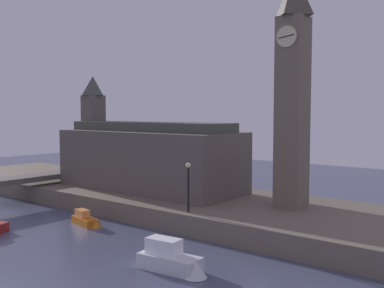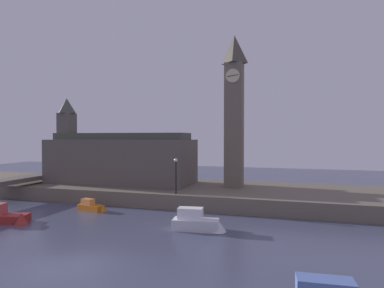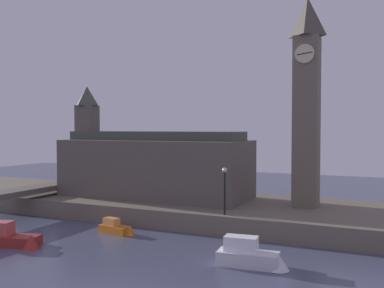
{
  "view_description": "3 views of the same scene",
  "coord_description": "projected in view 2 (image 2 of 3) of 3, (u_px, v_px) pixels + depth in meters",
  "views": [
    {
      "loc": [
        20.28,
        -9.09,
        8.48
      ],
      "look_at": [
        1.64,
        14.18,
        6.35
      ],
      "focal_mm": 41.91,
      "sensor_mm": 36.0,
      "label": 1
    },
    {
      "loc": [
        11.22,
        -14.7,
        7.1
      ],
      "look_at": [
        1.7,
        17.57,
        6.35
      ],
      "focal_mm": 29.76,
      "sensor_mm": 36.0,
      "label": 2
    },
    {
      "loc": [
        12.1,
        -15.1,
        7.9
      ],
      "look_at": [
        -1.78,
        14.77,
        6.68
      ],
      "focal_mm": 40.64,
      "sensor_mm": 36.0,
      "label": 3
    }
  ],
  "objects": [
    {
      "name": "clock_tower",
      "position": [
        234.0,
        109.0,
        35.46
      ],
      "size": [
        2.15,
        2.21,
        16.91
      ],
      "color": "#6B6051",
      "rests_on": "far_embankment"
    },
    {
      "name": "far_embankment",
      "position": [
        184.0,
        192.0,
        36.59
      ],
      "size": [
        70.0,
        12.0,
        1.5
      ],
      "primitive_type": "cube",
      "color": "#6B6051",
      "rests_on": "ground"
    },
    {
      "name": "streetlamp",
      "position": [
        176.0,
        171.0,
        31.2
      ],
      "size": [
        0.36,
        0.36,
        3.49
      ],
      "color": "black",
      "rests_on": "far_embankment"
    },
    {
      "name": "boat_ferry_white",
      "position": [
        199.0,
        222.0,
        24.16
      ],
      "size": [
        4.24,
        1.76,
        1.68
      ],
      "color": "silver",
      "rests_on": "ground"
    },
    {
      "name": "boat_dinghy_red",
      "position": [
        4.0,
        217.0,
        26.23
      ],
      "size": [
        5.59,
        2.77,
        1.76
      ],
      "color": "maroon",
      "rests_on": "ground"
    },
    {
      "name": "boat_patrol_orange",
      "position": [
        93.0,
        207.0,
        30.6
      ],
      "size": [
        3.2,
        1.46,
        1.14
      ],
      "color": "orange",
      "rests_on": "ground"
    },
    {
      "name": "ground_plane",
      "position": [
        72.0,
        266.0,
        17.43
      ],
      "size": [
        120.0,
        120.0,
        0.0
      ],
      "primitive_type": "plane",
      "color": "#474C66"
    },
    {
      "name": "parliament_hall",
      "position": [
        119.0,
        158.0,
        38.97
      ],
      "size": [
        17.55,
        6.89,
        10.59
      ],
      "color": "#5B544C",
      "rests_on": "far_embankment"
    }
  ]
}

